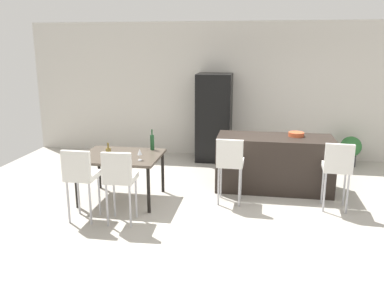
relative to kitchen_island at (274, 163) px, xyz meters
The scene contains 14 objects.
ground_plane 1.00m from the kitchen_island, 118.31° to the right, with size 10.00×10.00×0.00m, color #ADA89E.
back_wall 2.33m from the kitchen_island, 101.50° to the left, with size 10.00×0.12×2.90m, color beige.
kitchen_island is the anchor object (origin of this frame).
bar_chair_left 1.07m from the kitchen_island, 131.58° to the right, with size 0.41×0.41×1.05m.
bar_chair_middle 1.20m from the kitchen_island, 41.63° to the right, with size 0.42×0.42×1.05m.
dining_table 2.57m from the kitchen_island, 159.54° to the right, with size 1.24×1.00×0.74m.
dining_chair_near 3.21m from the kitchen_island, 146.75° to the right, with size 0.40×0.40×1.05m.
dining_chair_far 2.76m from the kitchen_island, 140.31° to the right, with size 0.42×0.42×1.05m.
wine_bottle_left 2.09m from the kitchen_island, 165.80° to the right, with size 0.07×0.07×0.34m.
wine_bottle_inner 2.79m from the kitchen_island, 152.21° to the right, with size 0.08×0.08×0.29m.
wine_glass_middle 2.34m from the kitchen_island, 150.79° to the right, with size 0.07×0.07×0.17m.
refrigerator 2.08m from the kitchen_island, 126.69° to the left, with size 0.72×0.68×1.84m, color black.
fruit_bowl 0.61m from the kitchen_island, 15.61° to the left, with size 0.26×0.26×0.07m, color #C6512D.
potted_plant 2.27m from the kitchen_island, 45.53° to the left, with size 0.42×0.42×0.62m.
Camera 1 is at (0.12, -5.83, 2.42)m, focal length 37.15 mm.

